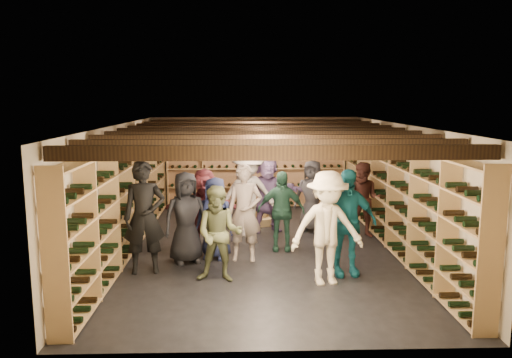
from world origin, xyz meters
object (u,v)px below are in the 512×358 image
Objects in this scene: crate_loose at (260,222)px; person_10 at (281,211)px; crate_stack_left at (215,208)px; person_9 at (248,194)px; person_1 at (144,217)px; person_6 at (215,218)px; crate_stack_right at (257,212)px; person_0 at (186,218)px; person_5 at (204,210)px; person_3 at (327,228)px; person_11 at (267,193)px; person_2 at (219,234)px; person_8 at (364,200)px; person_7 at (244,213)px; person_12 at (312,196)px; person_4 at (346,222)px.

person_10 is (0.33, -1.86, 0.68)m from crate_loose.
person_9 reaches higher than crate_stack_left.
person_6 is at bearing 22.66° from person_1.
person_0 is (-1.35, -2.80, 0.56)m from crate_stack_right.
person_3 is at bearing -33.13° from person_5.
person_9 is 0.55m from person_11.
person_11 is (0.92, 3.02, 0.08)m from person_2.
crate_stack_right is 0.30× the size of person_1.
crate_stack_left is at bearing 131.53° from person_11.
person_0 is at bearing -96.94° from crate_stack_left.
person_8 is at bearing -24.28° from crate_loose.
person_11 is (1.04, 1.84, 0.10)m from person_6.
person_7 is 1.14× the size of person_10.
person_0 is 1.04× the size of person_12.
person_1 reaches higher than crate_stack_left.
crate_stack_left is 3.64m from person_1.
person_3 reaches higher than person_0.
person_6 is 0.85× the size of person_7.
person_4 is (3.32, -0.21, -0.06)m from person_1.
person_11 is (1.18, -0.88, 0.51)m from crate_stack_left.
person_6 reaches higher than crate_stack_right.
crate_stack_left is 4.37m from person_4.
person_2 is at bearing -120.88° from person_10.
person_3 is at bearing -22.25° from person_6.
crate_stack_right is 2.59m from person_8.
person_1 is (-1.98, -3.31, 0.69)m from crate_stack_right.
person_9 is at bearing 117.49° from person_4.
crate_loose is 3.65m from person_2.
crate_stack_right is at bearing 43.43° from person_0.
person_8 reaches higher than person_12.
person_0 is 0.77m from person_5.
person_4 reaches higher than person_12.
person_9 reaches higher than person_0.
person_9 is at bearing 35.54° from person_0.
person_10 is (1.38, -2.26, 0.43)m from crate_stack_left.
person_11 is at bearing -170.19° from person_8.
person_7 is (0.67, -2.86, 0.54)m from crate_stack_left.
person_0 reaches higher than person_5.
person_12 reaches higher than crate_stack_right.
person_4 is 1.12× the size of person_5.
crate_stack_right is at bearing 89.68° from person_7.
person_8 is at bearing 63.91° from person_4.
crate_stack_right is 0.35× the size of person_8.
person_5 is (-1.08, -2.08, 0.54)m from crate_stack_right.
person_10 is (-0.57, 1.81, -0.13)m from person_3.
crate_stack_right is 0.33× the size of person_11.
person_1 is 1.08× the size of person_7.
crate_loose is 0.28× the size of person_9.
person_7 is (0.76, -0.64, 0.08)m from person_5.
person_12 is (2.26, 1.34, -0.01)m from person_5.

